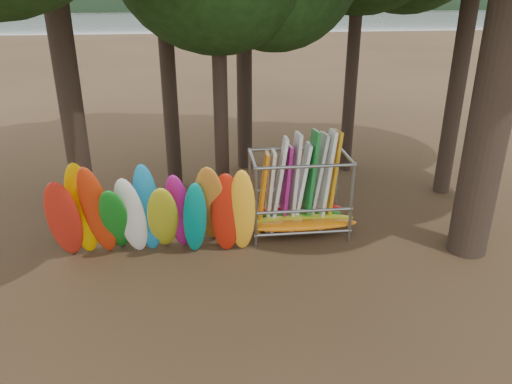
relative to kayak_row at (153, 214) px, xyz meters
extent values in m
plane|color=#47331E|center=(3.35, -0.74, -1.26)|extent=(120.00, 120.00, 0.00)
plane|color=gray|center=(3.35, 59.26, -1.26)|extent=(160.00, 160.00, 0.00)
cube|color=black|center=(3.35, 109.26, 0.74)|extent=(160.00, 4.00, 4.00)
cylinder|color=black|center=(-2.12, 2.19, 4.78)|extent=(0.62, 0.62, 12.08)
cylinder|color=black|center=(6.59, 5.89, 3.87)|extent=(0.44, 0.44, 10.26)
cylinder|color=black|center=(1.84, 2.67, 3.15)|extent=(0.41, 0.41, 8.82)
ellipsoid|color=red|center=(-2.10, -0.10, -0.01)|extent=(0.96, 1.60, 2.63)
ellipsoid|color=#E5AB00|center=(-1.71, 0.14, 0.13)|extent=(0.84, 1.21, 2.86)
ellipsoid|color=red|center=(-1.32, -0.01, 0.13)|extent=(0.84, 1.52, 2.89)
ellipsoid|color=#117B1D|center=(-0.93, 0.03, -0.14)|extent=(0.78, 1.82, 2.41)
ellipsoid|color=white|center=(-0.54, 0.04, -0.06)|extent=(0.84, 1.25, 2.49)
ellipsoid|color=#187EB7|center=(-0.15, 0.17, 0.07)|extent=(0.69, 1.02, 2.72)
ellipsoid|color=gold|center=(0.23, -0.07, -0.11)|extent=(0.88, 1.87, 2.46)
ellipsoid|color=#A01473|center=(0.62, 0.07, -0.02)|extent=(0.80, 1.54, 2.61)
ellipsoid|color=#02837A|center=(1.01, -0.19, -0.10)|extent=(0.70, 1.34, 2.44)
ellipsoid|color=orange|center=(1.40, 0.09, 0.11)|extent=(0.91, 2.07, 2.88)
ellipsoid|color=#B41D0C|center=(1.79, -0.07, -0.05)|extent=(0.81, 0.96, 2.49)
ellipsoid|color=#FFAF21|center=(2.17, -0.12, 0.01)|extent=(0.75, 1.14, 2.62)
ellipsoid|color=orange|center=(3.85, 0.62, -0.84)|extent=(3.11, 0.55, 0.24)
ellipsoid|color=yellow|center=(3.85, 0.92, -0.84)|extent=(3.09, 0.55, 0.24)
ellipsoid|color=#1C6F18|center=(3.85, 1.27, -0.84)|extent=(2.60, 0.55, 0.24)
ellipsoid|color=red|center=(3.85, 1.64, -0.84)|extent=(2.79, 0.55, 0.24)
cube|color=orange|center=(2.87, 1.26, -0.12)|extent=(0.40, 0.74, 2.30)
cube|color=silver|center=(3.09, 1.37, -0.12)|extent=(0.35, 0.75, 2.31)
cube|color=silver|center=(3.31, 1.27, 0.08)|extent=(0.54, 0.76, 2.70)
cube|color=#991973|center=(3.52, 1.37, -0.05)|extent=(0.33, 0.78, 2.45)
cube|color=silver|center=(3.74, 1.28, 0.13)|extent=(0.35, 0.81, 2.81)
cube|color=white|center=(3.96, 1.38, -0.02)|extent=(0.54, 0.75, 2.49)
cube|color=#19742E|center=(4.18, 1.25, 0.17)|extent=(0.43, 0.82, 2.88)
cube|color=silver|center=(4.40, 1.46, 0.10)|extent=(0.61, 0.83, 2.73)
cube|color=silver|center=(4.62, 1.22, 0.17)|extent=(0.45, 0.80, 2.87)
cube|color=orange|center=(4.84, 1.44, 0.13)|extent=(0.44, 0.82, 2.80)
camera|label=1|loc=(1.23, -11.27, 5.29)|focal=35.00mm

